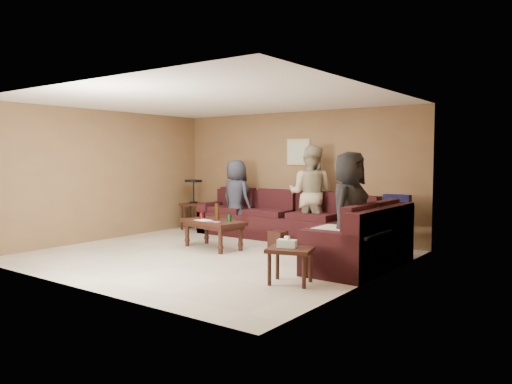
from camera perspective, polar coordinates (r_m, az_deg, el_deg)
room at (r=8.06m, az=-5.04°, el=4.43°), size 5.60×5.50×2.50m
sectional_sofa at (r=8.90m, az=5.49°, el=-4.24°), size 4.65×2.90×0.97m
coffee_table at (r=8.77m, az=-4.93°, el=-3.74°), size 1.28×0.82×0.78m
end_table_left at (r=11.14m, az=-7.15°, el=-1.29°), size 0.59×0.59×1.10m
side_table_right at (r=6.36m, az=3.88°, el=-6.92°), size 0.66×0.59×0.60m
waste_bin at (r=8.70m, az=2.50°, el=-5.53°), size 0.28×0.28×0.32m
wall_art at (r=10.00m, az=4.86°, el=4.57°), size 0.52×0.04×0.52m
person_left at (r=10.15m, az=-2.28°, el=-0.67°), size 0.84×0.63×1.54m
person_middle at (r=9.42m, az=6.27°, el=-0.22°), size 1.00×0.85×1.82m
person_right at (r=7.16m, az=10.57°, el=-2.16°), size 0.62×0.87×1.68m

